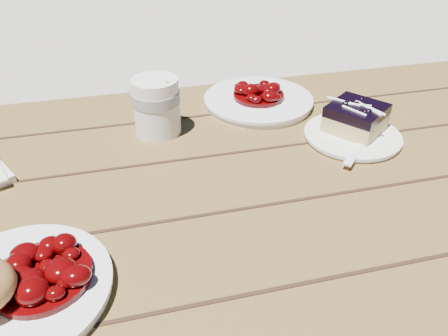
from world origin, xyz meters
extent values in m
cube|color=brown|center=(0.00, 0.00, 0.72)|extent=(2.00, 0.80, 0.05)
cube|color=brown|center=(0.88, 0.32, 0.35)|extent=(0.07, 0.07, 0.70)
cube|color=brown|center=(0.00, 0.65, 0.44)|extent=(1.80, 0.25, 0.04)
cube|color=brown|center=(0.80, 0.65, 0.21)|extent=(0.06, 0.06, 0.42)
cylinder|color=white|center=(-0.09, -0.18, 0.76)|extent=(0.22, 0.22, 0.02)
cylinder|color=white|center=(0.49, 0.08, 0.76)|extent=(0.18, 0.18, 0.01)
cube|color=#D0B971|center=(0.50, 0.09, 0.78)|extent=(0.14, 0.14, 0.03)
cube|color=black|center=(0.50, 0.09, 0.80)|extent=(0.14, 0.14, 0.02)
cylinder|color=white|center=(0.12, 0.19, 0.81)|extent=(0.09, 0.09, 0.11)
cylinder|color=white|center=(0.35, 0.27, 0.76)|extent=(0.23, 0.23, 0.02)
camera|label=1|loc=(0.07, -0.58, 1.18)|focal=35.00mm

